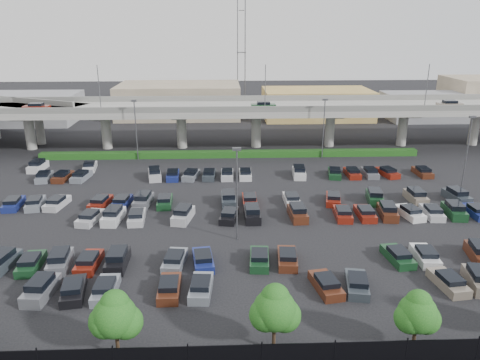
% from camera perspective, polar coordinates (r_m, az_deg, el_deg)
% --- Properties ---
extents(ground, '(280.00, 280.00, 0.00)m').
position_cam_1_polar(ground, '(58.73, -0.64, -3.82)').
color(ground, black).
extents(overpass, '(150.00, 13.00, 15.80)m').
position_cam_1_polar(overpass, '(87.62, -1.43, 8.45)').
color(overpass, gray).
rests_on(overpass, ground).
extents(hedge, '(66.00, 1.60, 1.10)m').
position_cam_1_polar(hedge, '(82.24, -1.16, 3.19)').
color(hedge, '#174113').
rests_on(hedge, ground).
extents(fence, '(70.00, 0.10, 2.00)m').
position_cam_1_polar(fence, '(33.96, 0.77, -20.63)').
color(fence, black).
rests_on(fence, ground).
extents(tree_row, '(65.07, 3.66, 5.94)m').
position_cam_1_polar(tree_row, '(33.62, 1.99, -15.54)').
color(tree_row, '#332316').
rests_on(tree_row, ground).
extents(parked_cars, '(62.87, 41.64, 1.67)m').
position_cam_1_polar(parked_cars, '(55.16, -1.33, -4.66)').
color(parked_cars, slate).
rests_on(parked_cars, ground).
extents(light_poles, '(66.90, 48.38, 10.30)m').
position_cam_1_polar(light_poles, '(58.60, -4.76, 2.53)').
color(light_poles, '#4C4C51').
rests_on(light_poles, ground).
extents(distant_buildings, '(138.00, 24.00, 9.00)m').
position_cam_1_polar(distant_buildings, '(118.39, 4.53, 9.47)').
color(distant_buildings, gray).
rests_on(distant_buildings, ground).
extents(comm_tower, '(2.40, 2.40, 30.00)m').
position_cam_1_polar(comm_tower, '(128.57, 0.16, 15.57)').
color(comm_tower, '#4C4C51').
rests_on(comm_tower, ground).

